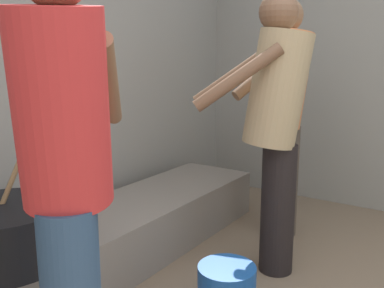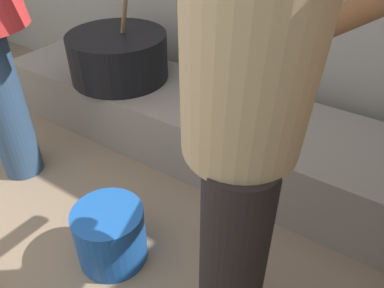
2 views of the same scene
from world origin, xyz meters
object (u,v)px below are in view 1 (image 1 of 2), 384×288
(cook_in_tan_shirt, at_px, (276,119))
(cook_in_red_shirt, at_px, (65,162))
(cook_in_orange_shirt, at_px, (283,105))
(cooking_pot_main, at_px, (7,233))

(cook_in_tan_shirt, bearing_deg, cook_in_red_shirt, 172.65)
(cook_in_orange_shirt, height_order, cook_in_tan_shirt, cook_in_orange_shirt)
(cook_in_orange_shirt, bearing_deg, cooking_pot_main, 159.92)
(cooking_pot_main, distance_m, cook_in_red_shirt, 0.79)
(cook_in_red_shirt, relative_size, cook_in_tan_shirt, 1.00)
(cooking_pot_main, xyz_separation_m, cook_in_orange_shirt, (1.72, -0.63, 0.48))
(cook_in_tan_shirt, bearing_deg, cooking_pot_main, 146.14)
(cook_in_orange_shirt, bearing_deg, cook_in_tan_shirt, -162.51)
(cook_in_orange_shirt, xyz_separation_m, cook_in_red_shirt, (-1.87, 0.00, -0.02))
(cooking_pot_main, distance_m, cook_in_orange_shirt, 1.90)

